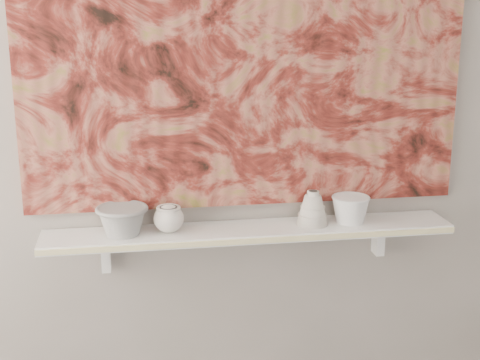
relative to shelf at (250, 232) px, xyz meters
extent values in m
plane|color=gray|center=(0.00, 0.09, 0.44)|extent=(3.60, 0.00, 3.60)
cube|color=white|center=(0.00, 0.00, 0.00)|extent=(1.40, 0.18, 0.03)
cube|color=beige|center=(0.00, -0.09, 0.00)|extent=(1.40, 0.01, 0.02)
cube|color=white|center=(-0.49, 0.06, -0.07)|extent=(0.03, 0.06, 0.12)
cube|color=white|center=(0.49, 0.06, -0.07)|extent=(0.03, 0.06, 0.12)
cube|color=maroon|center=(0.00, 0.08, 0.62)|extent=(1.50, 0.02, 1.10)
cube|color=black|center=(0.45, 0.07, 0.32)|extent=(0.09, 0.00, 0.08)
camera|label=1|loc=(-0.38, -2.13, 0.76)|focal=50.00mm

